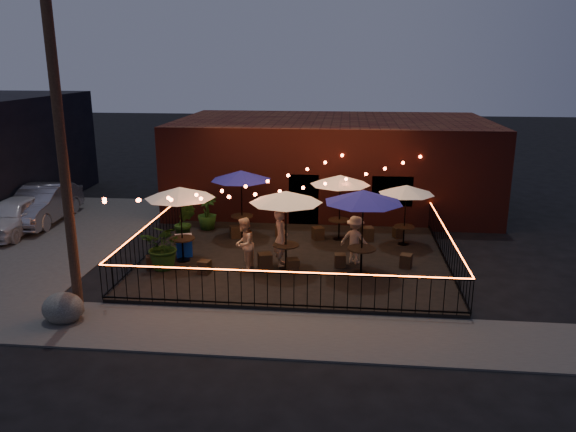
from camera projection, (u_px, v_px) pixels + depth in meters
The scene contains 37 objects.
ground at pixel (288, 284), 17.09m from camera, with size 110.00×110.00×0.00m, color black.
patio at pixel (294, 259), 18.99m from camera, with size 10.00×8.00×0.15m, color black.
sidewalk at pixel (275, 333), 13.97m from camera, with size 18.00×2.50×0.05m, color #403D3B.
brick_building at pixel (332, 163), 26.03m from camera, with size 14.00×8.00×4.00m.
utility_pole at pixel (64, 167), 14.06m from camera, with size 0.26×0.26×8.00m, color #362216.
fence_front at pixel (281, 290), 14.99m from camera, with size 10.00×0.04×1.04m.
fence_left at pixel (150, 238), 19.32m from camera, with size 0.04×8.00×1.04m.
fence_right at pixel (446, 248), 18.33m from camera, with size 0.04×8.00×1.04m.
festoon_lights at pixel (263, 190), 18.14m from camera, with size 10.02×8.72×1.32m.
cafe_table_0 at pixel (180, 194), 18.06m from camera, with size 2.68×2.68×2.50m.
cafe_table_1 at pixel (241, 176), 20.74m from camera, with size 2.93×2.93×2.51m.
cafe_table_2 at pixel (286, 198), 17.39m from camera, with size 2.52×2.52×2.53m.
cafe_table_3 at pixel (340, 181), 20.31m from camera, with size 2.39×2.39×2.43m.
cafe_table_4 at pixel (364, 197), 16.88m from camera, with size 3.06×3.06×2.68m.
cafe_table_5 at pixel (406, 190), 19.79m from camera, with size 2.48×2.48×2.19m.
bistro_chair_0 at pixel (152, 262), 17.89m from camera, with size 0.36×0.36×0.43m, color black.
bistro_chair_1 at pixel (204, 267), 17.50m from camera, with size 0.35×0.35×0.41m, color black.
bistro_chair_2 at pixel (182, 235), 20.68m from camera, with size 0.35×0.35×0.41m, color black.
bistro_chair_3 at pixel (235, 232), 21.02m from camera, with size 0.37×0.37×0.44m, color black.
bistro_chair_4 at pixel (265, 261), 17.92m from camera, with size 0.42×0.42×0.49m, color black.
bistro_chair_5 at pixel (293, 265), 17.61m from camera, with size 0.36×0.36×0.43m, color black.
bistro_chair_6 at pixel (280, 230), 21.27m from camera, with size 0.36×0.36×0.43m, color black.
bistro_chair_7 at pixel (318, 233), 20.83m from camera, with size 0.38×0.38×0.46m, color black.
bistro_chair_8 at pixel (340, 260), 18.08m from camera, with size 0.35×0.35×0.42m, color black.
bistro_chair_9 at pixel (406, 261), 18.03m from camera, with size 0.36×0.36×0.42m, color black.
bistro_chair_10 at pixel (367, 234), 20.71m from camera, with size 0.42×0.42×0.50m, color black.
bistro_chair_11 at pixel (398, 232), 21.03m from camera, with size 0.34×0.34×0.40m, color black.
patron_a at pixel (281, 238), 18.00m from camera, with size 0.67×0.44×1.85m, color tan.
patron_b at pixel (244, 244), 17.63m from camera, with size 0.83×0.65×1.71m, color tan.
patron_c at pixel (355, 240), 18.24m from camera, with size 1.03×0.59×1.59m, color #D2AC8C.
potted_shrub_a at pixel (165, 246), 17.75m from camera, with size 1.37×1.19×1.52m, color #153A10.
potted_shrub_b at pixel (185, 223), 20.47m from camera, with size 0.78×0.63×1.43m, color #163812.
potted_shrub_c at pixel (207, 212), 21.98m from camera, with size 0.76×0.76×1.36m, color #0C380E.
cooler at pixel (184, 245), 19.00m from camera, with size 0.67×0.57×0.74m.
boulder at pixel (63, 308), 14.52m from camera, with size 0.98×0.84×0.77m, color #40403C.
car_white at pixel (13, 216), 21.95m from camera, with size 1.66×4.12×1.40m, color white.
car_silver at pixel (42, 204), 23.42m from camera, with size 1.64×4.70×1.55m, color #9B9AA2.
Camera 1 is at (1.63, -15.82, 6.59)m, focal length 35.00 mm.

